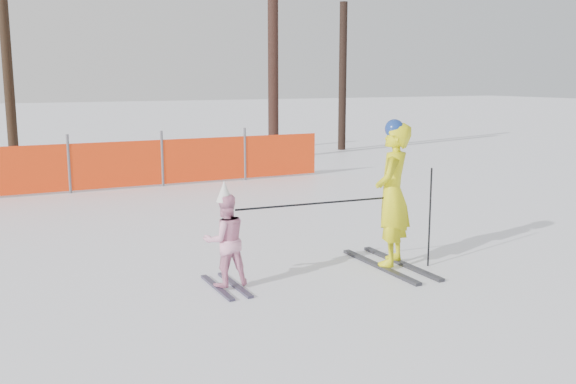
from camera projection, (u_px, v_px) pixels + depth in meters
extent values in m
plane|color=white|center=(306.00, 279.00, 7.78)|extent=(120.00, 120.00, 0.00)
cube|color=black|center=(379.00, 266.00, 8.25)|extent=(0.09, 1.64, 0.04)
cube|color=black|center=(401.00, 263.00, 8.40)|extent=(0.09, 1.64, 0.04)
imported|color=yellow|center=(392.00, 194.00, 8.16)|extent=(0.78, 0.77, 1.82)
sphere|color=navy|center=(394.00, 129.00, 8.01)|extent=(0.24, 0.24, 0.24)
cube|color=black|center=(217.00, 288.00, 7.44)|extent=(0.09, 0.98, 0.03)
cube|color=black|center=(235.00, 285.00, 7.53)|extent=(0.09, 0.98, 0.03)
imported|color=#FFA6CB|center=(225.00, 240.00, 7.39)|extent=(0.53, 0.41, 1.08)
cone|color=silver|center=(224.00, 191.00, 7.29)|extent=(0.19, 0.19, 0.24)
cylinder|color=black|center=(430.00, 218.00, 8.23)|extent=(0.02, 0.02, 1.29)
cylinder|color=black|center=(313.00, 204.00, 7.75)|extent=(1.97, 0.15, 0.02)
cylinder|color=#595960|center=(69.00, 164.00, 13.48)|extent=(0.06, 0.06, 1.25)
cylinder|color=#595960|center=(162.00, 159.00, 14.35)|extent=(0.06, 0.06, 1.25)
cylinder|color=#595960|center=(245.00, 154.00, 15.22)|extent=(0.06, 0.06, 1.25)
cylinder|color=black|center=(273.00, 65.00, 18.85)|extent=(0.31, 0.31, 5.58)
cylinder|color=black|center=(343.00, 77.00, 21.37)|extent=(0.26, 0.26, 4.86)
cylinder|color=black|center=(7.00, 57.00, 16.12)|extent=(0.25, 0.25, 5.86)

